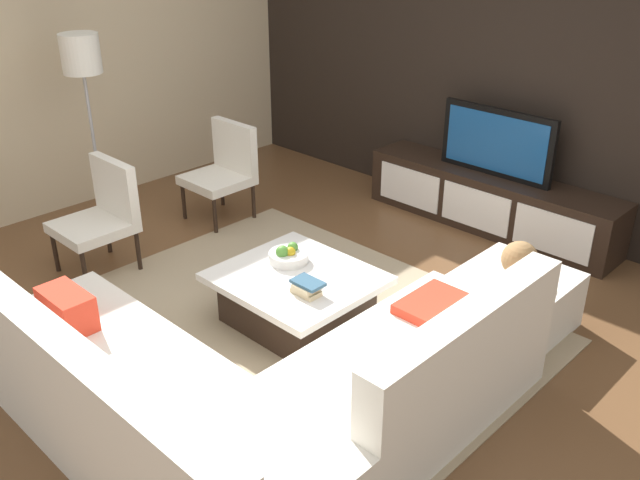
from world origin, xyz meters
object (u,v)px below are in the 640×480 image
object	(u,v)px
sectional_couch	(251,393)
fruit_bowl	(288,256)
ottoman	(514,301)
decorative_ball	(520,259)
coffee_table	(297,298)
accent_chair_near	(103,211)
floor_lamp	(82,67)
television	(497,142)
accent_chair_far	(225,166)
media_console	(490,201)
book_stack	(307,287)

from	to	relation	value
sectional_couch	fruit_bowl	xyz separation A→B (m)	(-0.81, 1.05, 0.14)
ottoman	decorative_ball	world-z (taller)	decorative_ball
coffee_table	accent_chair_near	bearing A→B (deg)	-164.52
floor_lamp	coffee_table	bearing A→B (deg)	1.62
television	fruit_bowl	xyz separation A→B (m)	(-0.28, -2.20, -0.37)
floor_lamp	accent_chair_far	world-z (taller)	floor_lamp
media_console	coffee_table	size ratio (longest dim) A/B	2.30
television	coffee_table	distance (m)	2.37
television	decorative_ball	distance (m)	1.65
ottoman	book_stack	world-z (taller)	book_stack
sectional_couch	coffee_table	bearing A→B (deg)	123.58
accent_chair_far	book_stack	size ratio (longest dim) A/B	4.20
television	floor_lamp	world-z (taller)	floor_lamp
coffee_table	fruit_bowl	size ratio (longest dim) A/B	3.64
coffee_table	accent_chair_near	size ratio (longest dim) A/B	1.17
sectional_couch	accent_chair_near	size ratio (longest dim) A/B	2.84
media_console	sectional_couch	world-z (taller)	sectional_couch
decorative_ball	book_stack	distance (m)	1.42
ottoman	fruit_bowl	bearing A→B (deg)	-144.42
television	book_stack	size ratio (longest dim) A/B	5.10
sectional_couch	ottoman	size ratio (longest dim) A/B	3.53
book_stack	accent_chair_near	bearing A→B (deg)	-169.84
media_console	sectional_couch	distance (m)	3.29
television	floor_lamp	xyz separation A→B (m)	(-2.52, -2.37, 0.63)
media_console	floor_lamp	distance (m)	3.65
coffee_table	ottoman	distance (m)	1.48
media_console	floor_lamp	xyz separation A→B (m)	(-2.52, -2.36, 1.17)
media_console	floor_lamp	bearing A→B (deg)	-136.87
television	accent_chair_far	xyz separation A→B (m)	(-1.88, -1.47, -0.30)
coffee_table	decorative_ball	distance (m)	1.51
sectional_couch	fruit_bowl	size ratio (longest dim) A/B	8.83
media_console	ottoman	distance (m)	1.63
ottoman	accent_chair_far	xyz separation A→B (m)	(-2.87, -0.18, 0.29)
media_console	television	xyz separation A→B (m)	(-0.00, 0.00, 0.54)
accent_chair_near	fruit_bowl	xyz separation A→B (m)	(1.50, 0.56, -0.06)
television	sectional_couch	bearing A→B (deg)	-80.71
coffee_table	floor_lamp	size ratio (longest dim) A/B	0.60
television	floor_lamp	distance (m)	3.52
accent_chair_near	floor_lamp	bearing A→B (deg)	152.14
accent_chair_near	book_stack	bearing A→B (deg)	10.26
decorative_ball	accent_chair_near	bearing A→B (deg)	-152.01
television	media_console	bearing A→B (deg)	-90.00
coffee_table	media_console	bearing A→B (deg)	87.51
book_stack	ottoman	bearing A→B (deg)	52.61
media_console	accent_chair_far	xyz separation A→B (m)	(-1.88, -1.47, 0.24)
ottoman	decorative_ball	distance (m)	0.32
sectional_couch	ottoman	bearing A→B (deg)	76.89
decorative_ball	book_stack	xyz separation A→B (m)	(-0.86, -1.13, -0.09)
television	coffee_table	world-z (taller)	television
ottoman	fruit_bowl	xyz separation A→B (m)	(-1.27, -0.91, 0.23)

